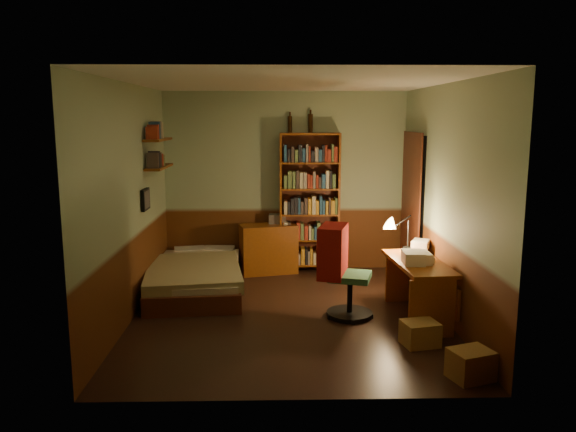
{
  "coord_description": "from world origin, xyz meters",
  "views": [
    {
      "loc": [
        -0.15,
        -6.16,
        2.22
      ],
      "look_at": [
        0.0,
        0.25,
        1.1
      ],
      "focal_mm": 35.0,
      "sensor_mm": 36.0,
      "label": 1
    }
  ],
  "objects_px": {
    "bookshelf": "(310,203)",
    "desk": "(417,290)",
    "cardboard_box_a": "(471,364)",
    "desk_lamp": "(408,226)",
    "dresser": "(268,249)",
    "office_chair": "(350,274)",
    "bed": "(196,267)",
    "cardboard_box_b": "(420,333)",
    "mini_stereo": "(277,219)"
  },
  "relations": [
    {
      "from": "desk_lamp",
      "to": "cardboard_box_a",
      "type": "relative_size",
      "value": 1.64
    },
    {
      "from": "bookshelf",
      "to": "desk_lamp",
      "type": "height_order",
      "value": "bookshelf"
    },
    {
      "from": "cardboard_box_a",
      "to": "desk",
      "type": "bearing_deg",
      "value": 93.41
    },
    {
      "from": "desk_lamp",
      "to": "cardboard_box_b",
      "type": "xyz_separation_m",
      "value": [
        -0.18,
        -1.38,
        -0.82
      ]
    },
    {
      "from": "dresser",
      "to": "mini_stereo",
      "type": "xyz_separation_m",
      "value": [
        0.13,
        0.12,
        0.42
      ]
    },
    {
      "from": "dresser",
      "to": "office_chair",
      "type": "xyz_separation_m",
      "value": [
        0.94,
        -1.87,
        0.14
      ]
    },
    {
      "from": "cardboard_box_a",
      "to": "cardboard_box_b",
      "type": "distance_m",
      "value": 0.78
    },
    {
      "from": "bookshelf",
      "to": "office_chair",
      "type": "height_order",
      "value": "bookshelf"
    },
    {
      "from": "desk",
      "to": "office_chair",
      "type": "distance_m",
      "value": 0.77
    },
    {
      "from": "bed",
      "to": "mini_stereo",
      "type": "bearing_deg",
      "value": 35.38
    },
    {
      "from": "mini_stereo",
      "to": "office_chair",
      "type": "distance_m",
      "value": 2.17
    },
    {
      "from": "bed",
      "to": "desk",
      "type": "height_order",
      "value": "desk"
    },
    {
      "from": "bed",
      "to": "cardboard_box_b",
      "type": "bearing_deg",
      "value": -42.62
    },
    {
      "from": "bookshelf",
      "to": "desk",
      "type": "xyz_separation_m",
      "value": [
        1.09,
        -2.0,
        -0.68
      ]
    },
    {
      "from": "bed",
      "to": "bookshelf",
      "type": "xyz_separation_m",
      "value": [
        1.54,
        0.88,
        0.7
      ]
    },
    {
      "from": "dresser",
      "to": "bed",
      "type": "bearing_deg",
      "value": -153.15
    },
    {
      "from": "cardboard_box_b",
      "to": "mini_stereo",
      "type": "bearing_deg",
      "value": 116.39
    },
    {
      "from": "bed",
      "to": "cardboard_box_a",
      "type": "relative_size",
      "value": 5.97
    },
    {
      "from": "cardboard_box_b",
      "to": "bed",
      "type": "bearing_deg",
      "value": 142.54
    },
    {
      "from": "mini_stereo",
      "to": "bookshelf",
      "type": "relative_size",
      "value": 0.12
    },
    {
      "from": "dresser",
      "to": "bookshelf",
      "type": "xyz_separation_m",
      "value": [
        0.6,
        0.08,
        0.65
      ]
    },
    {
      "from": "cardboard_box_a",
      "to": "office_chair",
      "type": "bearing_deg",
      "value": 118.28
    },
    {
      "from": "bed",
      "to": "desk",
      "type": "distance_m",
      "value": 2.86
    },
    {
      "from": "bed",
      "to": "desk",
      "type": "bearing_deg",
      "value": -28.3
    },
    {
      "from": "mini_stereo",
      "to": "desk_lamp",
      "type": "bearing_deg",
      "value": -39.49
    },
    {
      "from": "desk",
      "to": "cardboard_box_a",
      "type": "height_order",
      "value": "desk"
    },
    {
      "from": "bed",
      "to": "cardboard_box_a",
      "type": "distance_m",
      "value": 3.79
    },
    {
      "from": "office_chair",
      "to": "cardboard_box_b",
      "type": "distance_m",
      "value": 1.08
    },
    {
      "from": "bookshelf",
      "to": "cardboard_box_b",
      "type": "bearing_deg",
      "value": -71.35
    },
    {
      "from": "dresser",
      "to": "desk",
      "type": "bearing_deg",
      "value": -61.96
    },
    {
      "from": "dresser",
      "to": "bookshelf",
      "type": "bearing_deg",
      "value": -5.2
    },
    {
      "from": "bed",
      "to": "office_chair",
      "type": "distance_m",
      "value": 2.17
    },
    {
      "from": "dresser",
      "to": "desk_lamp",
      "type": "xyz_separation_m",
      "value": [
        1.71,
        -1.31,
        0.58
      ]
    },
    {
      "from": "dresser",
      "to": "desk",
      "type": "distance_m",
      "value": 2.56
    },
    {
      "from": "bed",
      "to": "desk",
      "type": "relative_size",
      "value": 1.69
    },
    {
      "from": "mini_stereo",
      "to": "desk_lamp",
      "type": "height_order",
      "value": "desk_lamp"
    },
    {
      "from": "mini_stereo",
      "to": "desk_lamp",
      "type": "relative_size",
      "value": 0.43
    },
    {
      "from": "mini_stereo",
      "to": "desk_lamp",
      "type": "distance_m",
      "value": 2.14
    },
    {
      "from": "desk",
      "to": "cardboard_box_a",
      "type": "relative_size",
      "value": 3.53
    },
    {
      "from": "bookshelf",
      "to": "desk_lamp",
      "type": "xyz_separation_m",
      "value": [
        1.11,
        -1.39,
        -0.07
      ]
    },
    {
      "from": "bed",
      "to": "office_chair",
      "type": "bearing_deg",
      "value": -34.86
    },
    {
      "from": "bookshelf",
      "to": "desk",
      "type": "distance_m",
      "value": 2.38
    },
    {
      "from": "office_chair",
      "to": "cardboard_box_b",
      "type": "relative_size",
      "value": 2.94
    },
    {
      "from": "desk",
      "to": "cardboard_box_b",
      "type": "xyz_separation_m",
      "value": [
        -0.16,
        -0.77,
        -0.21
      ]
    },
    {
      "from": "desk",
      "to": "cardboard_box_a",
      "type": "bearing_deg",
      "value": -91.24
    },
    {
      "from": "bed",
      "to": "dresser",
      "type": "distance_m",
      "value": 1.23
    },
    {
      "from": "dresser",
      "to": "cardboard_box_b",
      "type": "bearing_deg",
      "value": -73.67
    },
    {
      "from": "desk_lamp",
      "to": "cardboard_box_a",
      "type": "height_order",
      "value": "desk_lamp"
    },
    {
      "from": "office_chair",
      "to": "cardboard_box_b",
      "type": "xyz_separation_m",
      "value": [
        0.59,
        -0.82,
        -0.38
      ]
    },
    {
      "from": "bed",
      "to": "desk_lamp",
      "type": "bearing_deg",
      "value": -16.12
    }
  ]
}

